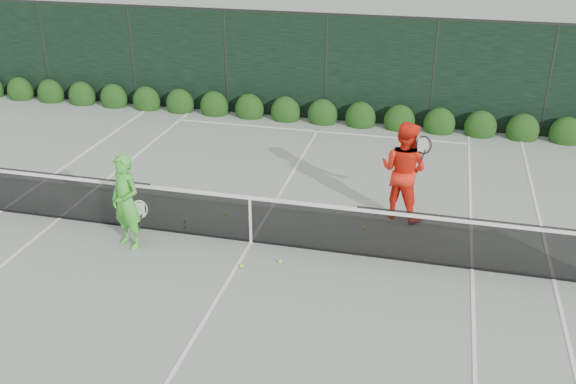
# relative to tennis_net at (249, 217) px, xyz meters

# --- Properties ---
(ground) EXTENTS (80.00, 80.00, 0.00)m
(ground) POSITION_rel_tennis_net_xyz_m (0.02, 0.00, -0.53)
(ground) COLOR gray
(ground) RESTS_ON ground
(tennis_net) EXTENTS (12.90, 0.10, 1.07)m
(tennis_net) POSITION_rel_tennis_net_xyz_m (0.00, 0.00, 0.00)
(tennis_net) COLOR black
(tennis_net) RESTS_ON ground
(player_woman) EXTENTS (0.79, 0.68, 1.84)m
(player_woman) POSITION_rel_tennis_net_xyz_m (-2.16, -0.66, 0.39)
(player_woman) COLOR green
(player_woman) RESTS_ON ground
(player_man) EXTENTS (1.22, 1.09, 2.06)m
(player_man) POSITION_rel_tennis_net_xyz_m (2.71, 1.77, 0.50)
(player_man) COLOR #FF2A15
(player_man) RESTS_ON ground
(court_lines) EXTENTS (11.03, 23.83, 0.01)m
(court_lines) POSITION_rel_tennis_net_xyz_m (0.02, 0.00, -0.53)
(court_lines) COLOR white
(court_lines) RESTS_ON ground
(windscreen_fence) EXTENTS (32.00, 21.07, 3.06)m
(windscreen_fence) POSITION_rel_tennis_net_xyz_m (0.02, -2.71, 0.98)
(windscreen_fence) COLOR black
(windscreen_fence) RESTS_ON ground
(hedge_row) EXTENTS (31.66, 0.65, 0.94)m
(hedge_row) POSITION_rel_tennis_net_xyz_m (0.02, 7.15, -0.30)
(hedge_row) COLOR black
(hedge_row) RESTS_ON ground
(tennis_balls) EXTENTS (3.65, 2.00, 0.07)m
(tennis_balls) POSITION_rel_tennis_net_xyz_m (-0.13, 0.18, -0.50)
(tennis_balls) COLOR #C2F737
(tennis_balls) RESTS_ON ground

